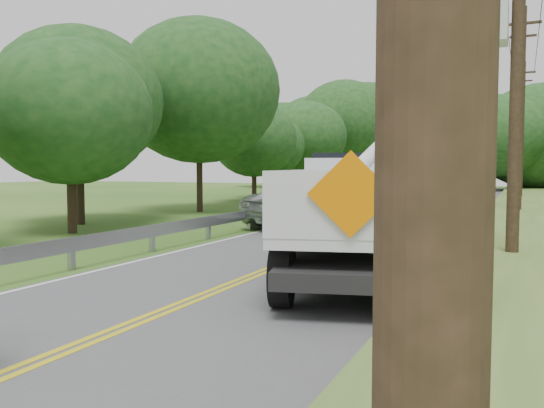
% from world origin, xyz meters
% --- Properties ---
extents(ground, '(140.00, 140.00, 0.00)m').
position_xyz_m(ground, '(0.00, 0.00, 0.00)').
color(ground, '#2A571A').
rests_on(ground, ground).
extents(road, '(7.20, 96.00, 0.03)m').
position_xyz_m(road, '(0.00, 14.00, 0.01)').
color(road, '#505053').
rests_on(road, ground).
extents(guardrail, '(0.18, 48.00, 0.77)m').
position_xyz_m(guardrail, '(-4.02, 14.91, 0.55)').
color(guardrail, gray).
rests_on(guardrail, ground).
extents(utility_poles, '(1.60, 43.30, 10.00)m').
position_xyz_m(utility_poles, '(5.00, 17.02, 5.27)').
color(utility_poles, black).
rests_on(utility_poles, ground).
extents(treeline_left, '(10.31, 55.53, 10.98)m').
position_xyz_m(treeline_left, '(-10.39, 32.11, 5.82)').
color(treeline_left, '#332319').
rests_on(treeline_left, ground).
extents(treeline_horizon, '(56.89, 15.26, 11.55)m').
position_xyz_m(treeline_horizon, '(-0.11, 56.33, 5.50)').
color(treeline_horizon, '#164018').
rests_on(treeline_horizon, ground).
extents(bucket_truck, '(5.01, 8.11, 7.42)m').
position_xyz_m(bucket_truck, '(1.88, 7.10, 1.67)').
color(bucket_truck, black).
rests_on(bucket_truck, road).
extents(suv_silver, '(5.08, 6.87, 1.74)m').
position_xyz_m(suv_silver, '(-2.04, 14.88, 0.89)').
color(suv_silver, silver).
rests_on(suv_silver, road).
extents(suv_darkgrey, '(2.84, 6.05, 1.71)m').
position_xyz_m(suv_darkgrey, '(-2.48, 27.33, 0.87)').
color(suv_darkgrey, '#3B3D43').
rests_on(suv_darkgrey, road).
extents(stop_sign_permanent, '(0.47, 0.34, 2.60)m').
position_xyz_m(stop_sign_permanent, '(-4.56, 21.84, 1.73)').
color(stop_sign_permanent, gray).
rests_on(stop_sign_permanent, ground).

